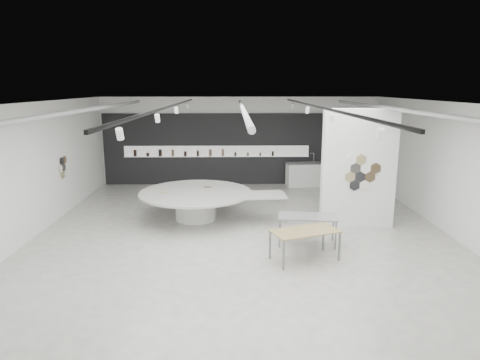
{
  "coord_description": "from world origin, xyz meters",
  "views": [
    {
      "loc": [
        -0.26,
        -11.56,
        4.23
      ],
      "look_at": [
        -0.07,
        1.2,
        1.43
      ],
      "focal_mm": 32.0,
      "sensor_mm": 36.0,
      "label": 1
    }
  ],
  "objects_px": {
    "sample_table_wood": "(305,233)",
    "kitchen_counter": "(307,174)",
    "partition_column": "(359,169)",
    "display_island": "(198,201)",
    "sample_table_stone": "(307,218)"
  },
  "relations": [
    {
      "from": "partition_column",
      "to": "sample_table_wood",
      "type": "height_order",
      "value": "partition_column"
    },
    {
      "from": "sample_table_stone",
      "to": "kitchen_counter",
      "type": "bearing_deg",
      "value": 80.47
    },
    {
      "from": "sample_table_wood",
      "to": "sample_table_stone",
      "type": "bearing_deg",
      "value": 77.46
    },
    {
      "from": "sample_table_wood",
      "to": "sample_table_stone",
      "type": "distance_m",
      "value": 1.13
    },
    {
      "from": "display_island",
      "to": "kitchen_counter",
      "type": "bearing_deg",
      "value": 43.05
    },
    {
      "from": "sample_table_wood",
      "to": "sample_table_stone",
      "type": "xyz_separation_m",
      "value": [
        0.24,
        1.1,
        0.02
      ]
    },
    {
      "from": "kitchen_counter",
      "to": "partition_column",
      "type": "bearing_deg",
      "value": -90.92
    },
    {
      "from": "partition_column",
      "to": "sample_table_wood",
      "type": "distance_m",
      "value": 3.45
    },
    {
      "from": "partition_column",
      "to": "display_island",
      "type": "relative_size",
      "value": 0.74
    },
    {
      "from": "partition_column",
      "to": "sample_table_wood",
      "type": "bearing_deg",
      "value": -127.82
    },
    {
      "from": "display_island",
      "to": "partition_column",
      "type": "bearing_deg",
      "value": -13.58
    },
    {
      "from": "sample_table_wood",
      "to": "kitchen_counter",
      "type": "bearing_deg",
      "value": 80.06
    },
    {
      "from": "display_island",
      "to": "kitchen_counter",
      "type": "xyz_separation_m",
      "value": [
        4.33,
        4.7,
        -0.09
      ]
    },
    {
      "from": "partition_column",
      "to": "kitchen_counter",
      "type": "height_order",
      "value": "partition_column"
    },
    {
      "from": "display_island",
      "to": "kitchen_counter",
      "type": "relative_size",
      "value": 2.58
    }
  ]
}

